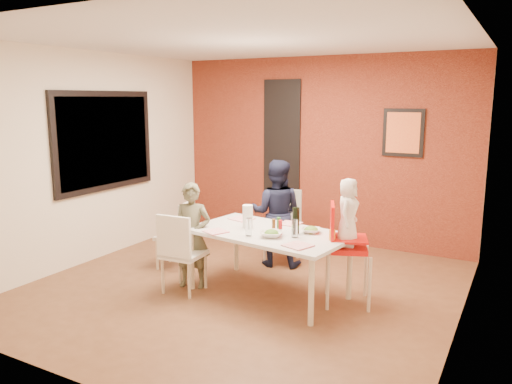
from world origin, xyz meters
The scene contains 35 objects.
ground centered at (0.00, 0.00, 0.00)m, with size 4.50×4.50×0.00m, color brown.
ceiling centered at (0.00, 0.00, 2.70)m, with size 4.50×4.50×0.02m, color silver.
wall_back centered at (0.00, 2.25, 1.35)m, with size 4.50×0.02×2.70m, color beige.
wall_front centered at (0.00, -2.25, 1.35)m, with size 4.50×0.02×2.70m, color beige.
wall_left centered at (-2.25, 0.00, 1.35)m, with size 0.02×4.50×2.70m, color beige.
wall_right centered at (2.25, 0.00, 1.35)m, with size 0.02×4.50×2.70m, color beige.
brick_accent_wall centered at (0.00, 2.23, 1.35)m, with size 4.50×0.02×2.70m, color maroon.
picture_window_frame centered at (-2.22, 0.20, 1.55)m, with size 0.05×1.70×1.30m, color black.
picture_window_pane centered at (-2.21, 0.20, 1.55)m, with size 0.02×1.55×1.15m, color black.
glassblock_strip centered at (-0.60, 2.21, 1.50)m, with size 0.55×0.03×1.70m, color silver.
glassblock_surround centered at (-0.60, 2.21, 1.50)m, with size 0.60×0.03×1.76m, color black.
art_print_frame centered at (1.20, 2.21, 1.65)m, with size 0.54×0.03×0.64m, color black.
art_print_canvas centered at (1.20, 2.19, 1.65)m, with size 0.44×0.01×0.54m, color orange.
dining_table centered at (0.33, -0.02, 0.64)m, with size 1.80×1.17×0.70m.
chair_near centered at (-0.52, -0.47, 0.50)m, with size 0.44×0.44×0.89m.
chair_far centered at (-0.05, 1.14, 0.52)m, with size 0.50×0.50×0.92m.
chair_left centered at (-1.04, 0.20, 0.47)m, with size 0.46×0.46×0.85m.
high_chair centered at (1.11, 0.14, 0.63)m, with size 0.57×0.57×1.05m.
child_near centered at (-0.52, -0.23, 0.59)m, with size 0.43×0.28×1.19m, color #52503A.
child_far centered at (-0.03, 0.90, 0.68)m, with size 0.66×0.51×1.35m, color black.
toddler centered at (1.14, 0.16, 0.97)m, with size 0.34×0.22×0.70m, color white.
plate_near_left centered at (-0.15, -0.31, 0.71)m, with size 0.22×0.22×0.01m, color white.
plate_far_mid centered at (0.40, 0.38, 0.71)m, with size 0.22×0.22×0.01m, color white.
plate_near_right centered at (0.82, -0.36, 0.71)m, with size 0.24×0.24×0.01m, color white.
plate_far_left centered at (-0.20, 0.31, 0.71)m, with size 0.24×0.24×0.01m, color white.
salad_bowl_a centered at (0.45, -0.19, 0.73)m, with size 0.24×0.24×0.06m, color silver.
salad_bowl_b centered at (0.75, 0.15, 0.73)m, with size 0.20×0.20×0.05m, color silver.
wine_bottle centered at (0.62, 0.04, 0.84)m, with size 0.07×0.07×0.28m, color black.
wine_glass_a centered at (0.22, -0.26, 0.80)m, with size 0.07×0.07×0.19m, color white.
wine_glass_b centered at (0.67, -0.09, 0.80)m, with size 0.07×0.07×0.19m, color silver.
paper_towel_roll centered at (0.06, 0.01, 0.83)m, with size 0.11×0.11×0.25m, color white.
condiment_red centered at (0.49, -0.05, 0.78)m, with size 0.04×0.04×0.15m, color red.
condiment_green centered at (0.42, 0.03, 0.78)m, with size 0.04×0.04×0.15m, color #2F7B29.
condiment_brown centered at (0.39, -0.02, 0.78)m, with size 0.04×0.04×0.15m, color brown.
sippy_cup centered at (1.04, -0.01, 0.76)m, with size 0.06×0.06×0.11m, color orange.
Camera 1 is at (2.69, -4.61, 2.11)m, focal length 35.00 mm.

